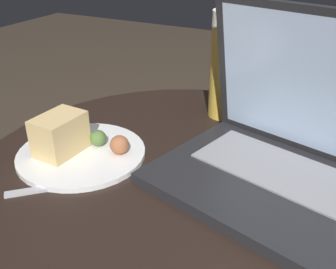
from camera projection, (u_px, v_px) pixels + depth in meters
name	position (u px, v px, depth m)	size (l,w,h in m)	color
table	(188.00, 235.00, 0.71)	(0.75, 0.75, 0.51)	#515156
napkin	(84.00, 150.00, 0.71)	(0.21, 0.17, 0.00)	silver
laptop	(283.00, 152.00, 0.60)	(0.39, 0.33, 0.27)	#232326
beer_glass	(228.00, 65.00, 0.80)	(0.08, 0.08, 0.22)	gold
snack_plate	(74.00, 144.00, 0.69)	(0.22, 0.22, 0.08)	white
fork	(73.00, 184.00, 0.61)	(0.14, 0.13, 0.00)	#B2B2B7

